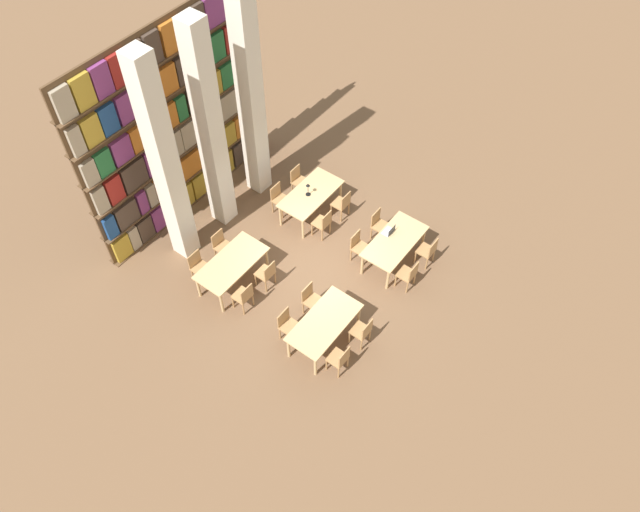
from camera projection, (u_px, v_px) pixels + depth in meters
name	position (u px, v px, depth m)	size (l,w,h in m)	color
ground_plane	(316.00, 270.00, 16.10)	(40.00, 40.00, 0.00)	brown
bookshelf_bank	(179.00, 123.00, 15.61)	(6.03, 0.35, 5.50)	brown
pillar_left	(165.00, 166.00, 14.21)	(0.51, 0.51, 6.00)	silver
pillar_center	(210.00, 131.00, 14.94)	(0.51, 0.51, 6.00)	silver
pillar_right	(251.00, 100.00, 15.67)	(0.51, 0.51, 6.00)	silver
reading_table_0	(324.00, 324.00, 14.28)	(1.86, 0.93, 0.78)	tan
chair_0	(340.00, 359.00, 13.95)	(0.42, 0.40, 0.90)	tan
chair_1	(288.00, 324.00, 14.51)	(0.42, 0.40, 0.90)	tan
chair_2	(362.00, 331.00, 14.39)	(0.42, 0.40, 0.90)	tan
chair_3	(311.00, 299.00, 14.95)	(0.42, 0.40, 0.90)	tan
reading_table_1	(395.00, 243.00, 15.78)	(1.86, 0.93, 0.78)	tan
chair_4	(408.00, 274.00, 15.41)	(0.42, 0.40, 0.90)	tan
chair_5	(359.00, 246.00, 15.97)	(0.42, 0.40, 0.90)	tan
chair_6	(428.00, 251.00, 15.88)	(0.42, 0.40, 0.90)	tan
chair_7	(379.00, 224.00, 16.44)	(0.42, 0.40, 0.90)	tan
laptop	(389.00, 231.00, 15.86)	(0.32, 0.22, 0.21)	silver
reading_table_2	(232.00, 265.00, 15.35)	(1.86, 0.93, 0.78)	tan
chair_8	(244.00, 296.00, 15.01)	(0.42, 0.40, 0.90)	tan
chair_9	(199.00, 266.00, 15.57)	(0.42, 0.40, 0.90)	tan
chair_10	(267.00, 273.00, 15.43)	(0.42, 0.40, 0.90)	tan
chair_11	(222.00, 245.00, 15.99)	(0.42, 0.40, 0.90)	tan
reading_table_3	(311.00, 195.00, 16.82)	(1.86, 0.93, 0.78)	tan
chair_12	(323.00, 223.00, 16.47)	(0.42, 0.40, 0.90)	tan
chair_13	(279.00, 198.00, 17.03)	(0.42, 0.40, 0.90)	tan
chair_14	(342.00, 204.00, 16.90)	(0.42, 0.40, 0.90)	tan
chair_15	(299.00, 180.00, 17.46)	(0.42, 0.40, 0.90)	tan
desk_lamp_0	(308.00, 188.00, 16.51)	(0.14, 0.14, 0.40)	black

